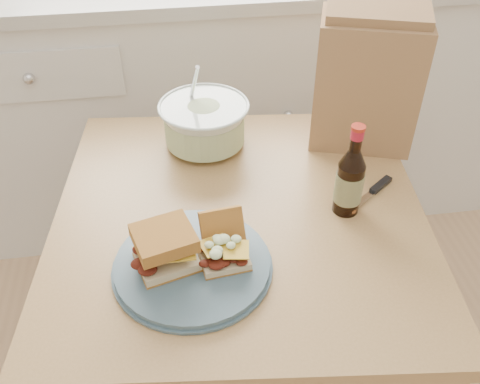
{
  "coord_description": "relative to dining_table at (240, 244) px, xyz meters",
  "views": [
    {
      "loc": [
        -0.09,
        -0.13,
        1.5
      ],
      "look_at": [
        0.04,
        0.74,
        0.78
      ],
      "focal_mm": 40.0,
      "sensor_mm": 36.0,
      "label": 1
    }
  ],
  "objects": [
    {
      "name": "coleslaw_bowl",
      "position": [
        -0.05,
        0.28,
        0.16
      ],
      "size": [
        0.23,
        0.23,
        0.23
      ],
      "color": "silver",
      "rests_on": "dining_table"
    },
    {
      "name": "knife",
      "position": [
        0.33,
        0.03,
        0.11
      ],
      "size": [
        0.15,
        0.12,
        0.01
      ],
      "rotation": [
        0.0,
        0.0,
        0.65
      ],
      "color": "silver",
      "rests_on": "dining_table"
    },
    {
      "name": "plate",
      "position": [
        -0.12,
        -0.15,
        0.11
      ],
      "size": [
        0.31,
        0.31,
        0.02
      ],
      "primitive_type": "cylinder",
      "color": "#445E6F",
      "rests_on": "dining_table"
    },
    {
      "name": "beer_bottle",
      "position": [
        0.24,
        -0.03,
        0.19
      ],
      "size": [
        0.06,
        0.06,
        0.22
      ],
      "rotation": [
        0.0,
        0.0,
        0.12
      ],
      "color": "black",
      "rests_on": "dining_table"
    },
    {
      "name": "cabinet_run",
      "position": [
        -0.04,
        0.94,
        -0.12
      ],
      "size": [
        2.5,
        0.64,
        0.94
      ],
      "color": "white",
      "rests_on": "ground"
    },
    {
      "name": "paper_bag",
      "position": [
        0.36,
        0.25,
        0.27
      ],
      "size": [
        0.29,
        0.24,
        0.33
      ],
      "primitive_type": "cube",
      "rotation": [
        0.0,
        0.0,
        -0.31
      ],
      "color": "#A87651",
      "rests_on": "dining_table"
    },
    {
      "name": "dining_table",
      "position": [
        0.0,
        0.0,
        0.0
      ],
      "size": [
        0.92,
        0.92,
        0.7
      ],
      "rotation": [
        0.0,
        0.0,
        -0.11
      ],
      "color": "tan",
      "rests_on": "ground"
    },
    {
      "name": "sandwich_right",
      "position": [
        -0.06,
        -0.14,
        0.15
      ],
      "size": [
        0.1,
        0.14,
        0.08
      ],
      "rotation": [
        0.0,
        0.0,
        0.12
      ],
      "color": "beige",
      "rests_on": "plate"
    },
    {
      "name": "sandwich_left",
      "position": [
        -0.17,
        -0.15,
        0.16
      ],
      "size": [
        0.14,
        0.13,
        0.08
      ],
      "rotation": [
        0.0,
        0.0,
        0.28
      ],
      "color": "beige",
      "rests_on": "plate"
    }
  ]
}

